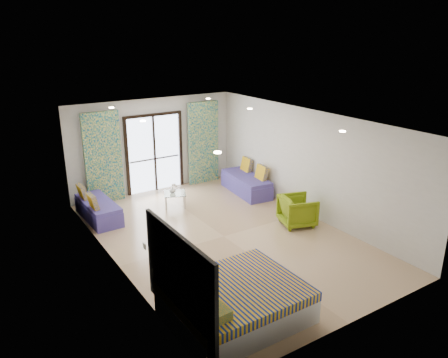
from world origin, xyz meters
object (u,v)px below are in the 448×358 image
bed (234,302)px  coffee_table (175,194)px  daybed_right (247,183)px  armchair (298,209)px  daybed_left (98,209)px

bed → coffee_table: bearing=74.3°
daybed_right → armchair: bearing=-89.9°
bed → daybed_left: bearing=97.0°
coffee_table → daybed_right: bearing=-4.7°
bed → daybed_right: daybed_right is taller
bed → armchair: bearing=33.6°
bed → coffee_table: size_ratio=2.84×
daybed_right → armchair: 2.50m
daybed_left → daybed_right: 4.26m
daybed_left → daybed_right: daybed_right is taller
daybed_left → coffee_table: 2.03m
daybed_left → daybed_right: (4.23, -0.46, 0.02)m
coffee_table → armchair: (1.96, -2.67, 0.06)m
bed → daybed_left: daybed_left is taller
daybed_left → bed: bearing=-84.8°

